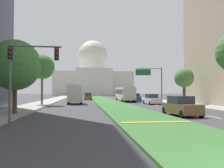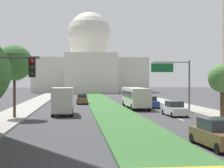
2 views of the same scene
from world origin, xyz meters
name	(u,v)px [view 1 (image 1 of 2)]	position (x,y,z in m)	size (l,w,h in m)	color
ground_plane	(101,99)	(0.00, 59.79, 0.00)	(263.07, 263.07, 0.00)	#3D3D3F
grass_median	(103,100)	(0.00, 53.81, 0.07)	(5.16, 107.62, 0.14)	#386B33
median_curb_nose	(156,122)	(0.00, 10.34, 0.16)	(4.65, 0.50, 0.04)	gold
lane_dashes_right	(133,101)	(6.20, 47.50, 0.00)	(0.16, 77.77, 0.01)	silver
sidewalk_left	(50,101)	(-11.82, 47.83, 0.07)	(4.00, 107.62, 0.15)	#9E9991
sidewalk_right	(158,100)	(11.82, 47.83, 0.07)	(4.00, 107.62, 0.15)	#9E9991
capitol_building	(93,77)	(0.00, 118.82, 9.44)	(37.66, 29.37, 28.77)	beige
traffic_light_near_left	(24,66)	(-8.48, 10.91, 3.80)	(3.34, 0.35, 5.20)	#515456
overhead_guide_sign	(152,78)	(7.76, 38.03, 4.62)	(4.97, 0.20, 6.50)	#515456
street_tree_left_near	(15,65)	(-10.87, 17.75, 4.53)	(4.59, 4.59, 6.84)	#4C3823
street_tree_left_mid	(42,67)	(-11.00, 32.99, 5.85)	(3.78, 3.78, 7.77)	#4C3823
street_tree_right_mid	(184,78)	(11.06, 31.65, 4.22)	(3.05, 3.05, 5.80)	#4C3823
sedan_lead_stopped	(181,106)	(3.88, 15.57, 0.82)	(2.20, 4.55, 1.75)	brown
sedan_midblock	(152,99)	(6.53, 34.13, 0.79)	(2.02, 4.42, 1.69)	silver
sedan_distant	(135,98)	(6.23, 46.02, 0.80)	(1.92, 4.43, 1.70)	navy
sedan_far_horizon	(88,97)	(-3.60, 55.34, 0.80)	(1.90, 4.61, 1.71)	brown
sedan_very_far	(120,96)	(6.04, 65.52, 0.81)	(2.10, 4.64, 1.74)	navy
box_truck_delivery	(75,94)	(-6.11, 36.39, 1.68)	(2.40, 6.40, 3.20)	silver
city_bus	(125,93)	(3.88, 45.09, 1.77)	(2.62, 11.00, 2.95)	beige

